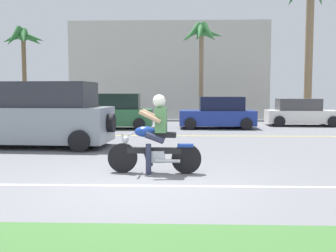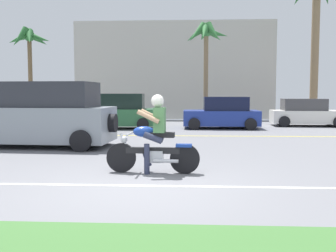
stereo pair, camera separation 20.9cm
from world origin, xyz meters
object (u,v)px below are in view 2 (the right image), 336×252
(parked_car_1, at_px, (115,112))
(motorcyclist_distant, at_px, (7,121))
(motorcyclist, at_px, (154,140))
(palm_tree_2, at_px, (29,43))
(suv_nearby, at_px, (44,116))
(parked_car_3, at_px, (306,113))
(palm_tree_0, at_px, (206,39))
(parked_car_2, at_px, (222,114))

(parked_car_1, bearing_deg, motorcyclist_distant, -142.12)
(motorcyclist, distance_m, palm_tree_2, 17.53)
(suv_nearby, xyz_separation_m, palm_tree_2, (-4.83, 10.72, 3.64))
(parked_car_3, xyz_separation_m, motorcyclist_distant, (-13.61, -5.04, -0.10))
(suv_nearby, bearing_deg, palm_tree_2, 114.27)
(palm_tree_0, relative_size, palm_tree_2, 0.99)
(motorcyclist, bearing_deg, parked_car_1, 105.18)
(motorcyclist, height_order, suv_nearby, suv_nearby)
(parked_car_1, height_order, motorcyclist_distant, parked_car_1)
(motorcyclist, height_order, motorcyclist_distant, motorcyclist)
(suv_nearby, height_order, parked_car_1, suv_nearby)
(parked_car_2, bearing_deg, palm_tree_0, 105.30)
(motorcyclist, height_order, parked_car_3, motorcyclist)
(motorcyclist, distance_m, motorcyclist_distant, 10.14)
(suv_nearby, xyz_separation_m, parked_car_3, (10.71, 8.60, -0.32))
(palm_tree_0, bearing_deg, suv_nearby, -120.05)
(suv_nearby, height_order, parked_car_2, suv_nearby)
(palm_tree_0, bearing_deg, parked_car_1, -146.98)
(suv_nearby, bearing_deg, parked_car_3, 38.77)
(parked_car_1, bearing_deg, palm_tree_2, 144.72)
(parked_car_1, bearing_deg, parked_car_3, 11.67)
(palm_tree_2, bearing_deg, parked_car_2, -18.81)
(parked_car_1, relative_size, parked_car_2, 1.17)
(suv_nearby, xyz_separation_m, parked_car_1, (1.00, 6.59, -0.21))
(motorcyclist, bearing_deg, parked_car_3, 61.48)
(motorcyclist, bearing_deg, palm_tree_0, 83.07)
(palm_tree_0, height_order, palm_tree_2, palm_tree_2)
(motorcyclist, distance_m, parked_car_1, 10.97)
(parked_car_3, bearing_deg, motorcyclist_distant, -159.68)
(motorcyclist, xyz_separation_m, palm_tree_2, (-8.70, 14.71, 3.92))
(suv_nearby, relative_size, parked_car_2, 1.27)
(parked_car_1, distance_m, parked_car_3, 9.92)
(parked_car_1, relative_size, motorcyclist_distant, 2.77)
(parked_car_1, distance_m, parked_car_2, 5.23)
(palm_tree_2, relative_size, motorcyclist_distant, 3.63)
(motorcyclist, distance_m, parked_car_2, 11.19)
(parked_car_3, xyz_separation_m, palm_tree_0, (-5.20, 0.93, 3.98))
(palm_tree_2, bearing_deg, parked_car_3, -7.76)
(suv_nearby, bearing_deg, motorcyclist, -45.88)
(suv_nearby, height_order, parked_car_3, suv_nearby)
(suv_nearby, bearing_deg, parked_car_2, 48.22)
(suv_nearby, distance_m, motorcyclist_distant, 4.61)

